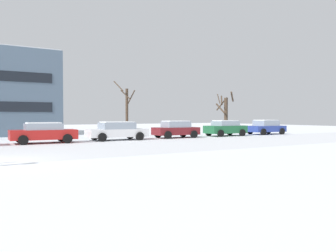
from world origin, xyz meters
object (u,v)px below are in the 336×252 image
parked_car_maroon (176,129)px  parked_car_white (117,131)px  parked_car_red (44,133)px  parked_car_green (225,128)px  parked_car_blue (266,127)px

parked_car_maroon → parked_car_white: bearing=-179.2°
parked_car_red → parked_car_white: 5.45m
parked_car_maroon → parked_car_green: bearing=-1.1°
parked_car_red → parked_car_maroon: bearing=1.0°
parked_car_green → parked_car_blue: bearing=0.5°
parked_car_red → parked_car_blue: bearing=0.3°
parked_car_red → parked_car_blue: (21.80, 0.12, 0.02)m
parked_car_blue → parked_car_green: bearing=-179.5°
parked_car_red → parked_car_white: (5.45, 0.11, 0.00)m
parked_car_red → parked_car_blue: parked_car_blue is taller
parked_car_maroon → parked_car_green: (5.45, -0.11, 0.01)m
parked_car_white → parked_car_green: bearing=-0.2°
parked_car_red → parked_car_maroon: size_ratio=1.10×
parked_car_maroon → parked_car_blue: (10.90, -0.06, 0.01)m
parked_car_red → parked_car_maroon: parked_car_maroon is taller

